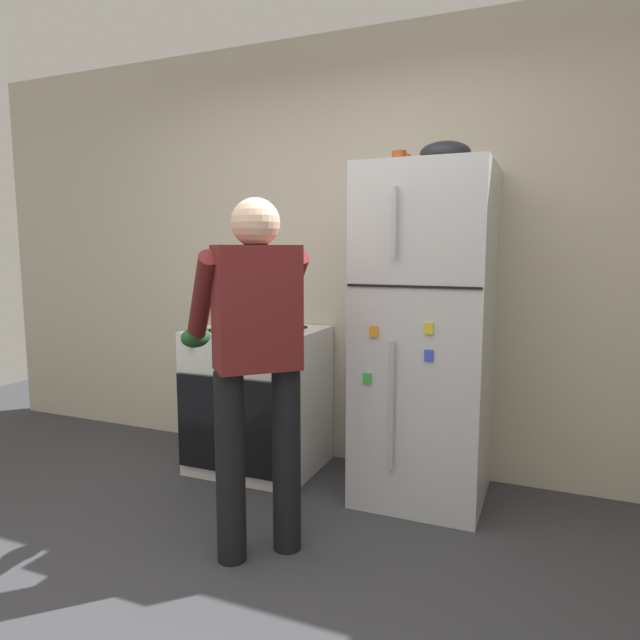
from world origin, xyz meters
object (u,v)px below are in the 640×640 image
(red_pot, at_px, (277,322))
(coffee_mug, at_px, (400,160))
(person_cook, at_px, (255,346))
(mixing_bowl, at_px, (445,153))
(pepper_mill, at_px, (233,309))
(stove_range, at_px, (258,399))
(refrigerator, at_px, (426,336))

(red_pot, distance_m, coffee_mug, 1.17)
(person_cook, xyz_separation_m, mixing_bowl, (0.65, 0.89, 0.92))
(coffee_mug, relative_size, pepper_mill, 0.66)
(stove_range, bearing_deg, pepper_mill, 144.96)
(person_cook, bearing_deg, stove_range, 118.69)
(stove_range, height_order, coffee_mug, coffee_mug)
(stove_range, bearing_deg, coffee_mug, 3.96)
(stove_range, xyz_separation_m, person_cook, (0.48, -0.88, 0.51))
(stove_range, bearing_deg, refrigerator, 0.55)
(mixing_bowl, bearing_deg, refrigerator, -179.78)
(person_cook, distance_m, mixing_bowl, 1.43)
(stove_range, relative_size, coffee_mug, 7.98)
(person_cook, relative_size, red_pot, 4.87)
(refrigerator, height_order, red_pot, refrigerator)
(stove_range, height_order, pepper_mill, pepper_mill)
(red_pot, bearing_deg, pepper_mill, 151.48)
(refrigerator, bearing_deg, pepper_mill, 171.55)
(stove_range, xyz_separation_m, coffee_mug, (0.87, 0.06, 1.43))
(coffee_mug, distance_m, pepper_mill, 1.48)
(pepper_mill, distance_m, mixing_bowl, 1.70)
(red_pot, height_order, mixing_bowl, mixing_bowl)
(red_pot, height_order, pepper_mill, pepper_mill)
(person_cook, xyz_separation_m, pepper_mill, (-0.78, 1.09, 0.02))
(mixing_bowl, bearing_deg, person_cook, -126.23)
(person_cook, distance_m, red_pot, 0.90)
(red_pot, xyz_separation_m, mixing_bowl, (0.97, 0.05, 0.93))
(refrigerator, height_order, pepper_mill, refrigerator)
(coffee_mug, bearing_deg, refrigerator, -15.84)
(stove_range, relative_size, person_cook, 0.56)
(red_pot, bearing_deg, stove_range, 166.08)
(pepper_mill, bearing_deg, refrigerator, -8.45)
(refrigerator, height_order, person_cook, refrigerator)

